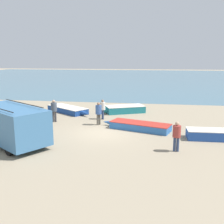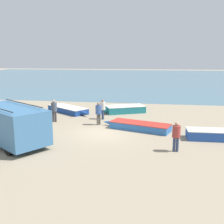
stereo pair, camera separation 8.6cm
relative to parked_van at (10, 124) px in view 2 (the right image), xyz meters
name	(u,v)px [view 2 (the right image)]	position (x,y,z in m)	size (l,w,h in m)	color
ground_plane	(103,133)	(4.85, 3.12, -1.22)	(200.00, 200.00, 0.00)	gray
sea_water	(142,77)	(4.85, 55.12, -1.22)	(120.00, 80.00, 0.01)	#477084
parked_van	(10,124)	(0.00, 0.00, 0.00)	(5.59, 4.72, 2.35)	teal
fishing_rowboat_0	(124,109)	(5.46, 10.01, -0.91)	(4.34, 2.97, 0.64)	#1E757F
fishing_rowboat_2	(138,126)	(7.14, 4.37, -0.97)	(5.16, 2.65, 0.51)	#2D66AD
fishing_rowboat_3	(69,110)	(0.37, 9.29, -0.97)	(4.88, 3.86, 0.52)	navy
fisherman_0	(99,111)	(4.11, 5.20, -0.20)	(0.45, 0.45, 1.72)	#5B564C
fisherman_1	(54,109)	(0.46, 5.57, -0.17)	(0.46, 0.46, 1.77)	#38383D
fisherman_2	(103,107)	(4.06, 7.10, -0.25)	(0.43, 0.43, 1.64)	navy
fisherman_3	(176,134)	(9.44, 0.26, -0.23)	(0.44, 0.44, 1.66)	navy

